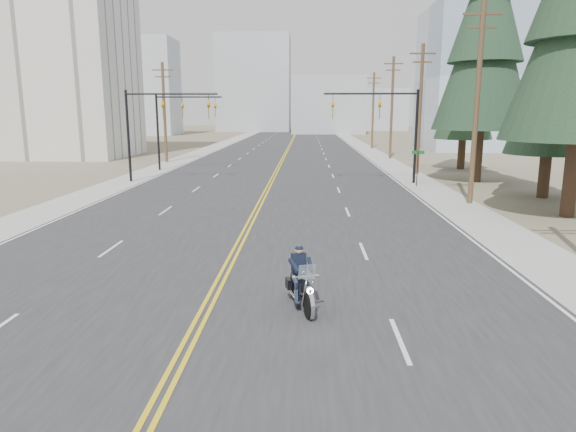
{
  "coord_description": "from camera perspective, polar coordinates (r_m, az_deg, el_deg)",
  "views": [
    {
      "loc": [
        2.74,
        -7.47,
        5.36
      ],
      "look_at": [
        2.08,
        11.03,
        1.6
      ],
      "focal_mm": 32.0,
      "sensor_mm": 36.0,
      "label": 1
    }
  ],
  "objects": [
    {
      "name": "conifer_tall",
      "position": [
        42.9,
        21.27,
        19.08
      ],
      "size": [
        7.26,
        7.26,
        20.16
      ],
      "rotation": [
        0.0,
        0.0,
        -0.28
      ],
      "color": "#382619",
      "rests_on": "ground"
    },
    {
      "name": "traffic_mast_far",
      "position": [
        48.98,
        -12.41,
        10.66
      ],
      "size": [
        6.1,
        0.26,
        7.0
      ],
      "color": "black",
      "rests_on": "ground"
    },
    {
      "name": "street_sign",
      "position": [
        38.49,
        14.2,
        5.84
      ],
      "size": [
        0.9,
        0.06,
        2.62
      ],
      "color": "black",
      "rests_on": "ground"
    },
    {
      "name": "sidewalk_left",
      "position": [
        78.95,
        -8.41,
        7.48
      ],
      "size": [
        3.0,
        200.0,
        0.01
      ],
      "primitive_type": "cube",
      "color": "#A5A5A0",
      "rests_on": "ground"
    },
    {
      "name": "haze_bldg_e",
      "position": [
        159.04,
        10.31,
        11.54
      ],
      "size": [
        14.0,
        14.0,
        12.0
      ],
      "primitive_type": "cube",
      "color": "#B7BCC6",
      "rests_on": "ground"
    },
    {
      "name": "traffic_mast_left",
      "position": [
        41.18,
        -14.73,
        10.53
      ],
      "size": [
        7.1,
        0.26,
        7.0
      ],
      "color": "black",
      "rests_on": "ground"
    },
    {
      "name": "road",
      "position": [
        77.7,
        0.03,
        7.54
      ],
      "size": [
        20.0,
        200.0,
        0.01
      ],
      "primitive_type": "cube",
      "color": "#303033",
      "rests_on": "ground"
    },
    {
      "name": "utility_pole_d",
      "position": [
        61.25,
        11.47,
        11.85
      ],
      "size": [
        2.2,
        0.3,
        11.5
      ],
      "color": "brown",
      "rests_on": "ground"
    },
    {
      "name": "haze_bldg_b",
      "position": [
        132.58,
        4.43,
        12.16
      ],
      "size": [
        18.0,
        14.0,
        14.0
      ],
      "primitive_type": "cube",
      "color": "#ADB2B7",
      "rests_on": "ground"
    },
    {
      "name": "utility_pole_b",
      "position": [
        32.0,
        20.26,
        11.91
      ],
      "size": [
        2.2,
        0.3,
        11.5
      ],
      "color": "brown",
      "rests_on": "ground"
    },
    {
      "name": "utility_pole_left",
      "position": [
        57.53,
        -13.58,
        11.29
      ],
      "size": [
        2.2,
        0.3,
        10.5
      ],
      "color": "brown",
      "rests_on": "ground"
    },
    {
      "name": "utility_pole_c",
      "position": [
        46.51,
        14.47,
        11.59
      ],
      "size": [
        2.2,
        0.3,
        11.0
      ],
      "color": "brown",
      "rests_on": "ground"
    },
    {
      "name": "apartment_block",
      "position": [
        70.29,
        -25.27,
        18.33
      ],
      "size": [
        18.0,
        14.0,
        30.0
      ],
      "primitive_type": "cube",
      "color": "silver",
      "rests_on": "ground"
    },
    {
      "name": "conifer_mid",
      "position": [
        36.17,
        27.54,
        14.36
      ],
      "size": [
        5.2,
        5.2,
        13.87
      ],
      "rotation": [
        0.0,
        0.0,
        0.04
      ],
      "color": "#382619",
      "rests_on": "ground"
    },
    {
      "name": "traffic_mast_right",
      "position": [
        39.96,
        11.23,
        10.67
      ],
      "size": [
        7.1,
        0.26,
        7.0
      ],
      "color": "black",
      "rests_on": "ground"
    },
    {
      "name": "utility_pole_e",
      "position": [
        78.08,
        9.43,
        11.61
      ],
      "size": [
        2.2,
        0.3,
        11.0
      ],
      "color": "brown",
      "rests_on": "ground"
    },
    {
      "name": "sidewalk_right",
      "position": [
        78.15,
        8.56,
        7.43
      ],
      "size": [
        3.0,
        200.0,
        0.01
      ],
      "primitive_type": "cube",
      "color": "#A5A5A0",
      "rests_on": "ground"
    },
    {
      "name": "haze_bldg_d",
      "position": [
        148.4,
        -3.77,
        14.42
      ],
      "size": [
        20.0,
        15.0,
        26.0
      ],
      "primitive_type": "cube",
      "color": "#ADB2B7",
      "rests_on": "ground"
    },
    {
      "name": "haze_bldg_a",
      "position": [
        128.28,
        -15.5,
        13.61
      ],
      "size": [
        14.0,
        12.0,
        22.0
      ],
      "primitive_type": "cube",
      "color": "#B7BCC6",
      "rests_on": "ground"
    },
    {
      "name": "haze_bldg_f",
      "position": [
        147.26,
        -19.36,
        11.88
      ],
      "size": [
        12.0,
        12.0,
        16.0
      ],
      "primitive_type": "cube",
      "color": "#ADB2B7",
      "rests_on": "ground"
    },
    {
      "name": "conifer_far",
      "position": [
        51.78,
        19.2,
        14.02
      ],
      "size": [
        5.34,
        5.34,
        14.3
      ],
      "rotation": [
        0.0,
        0.0,
        0.04
      ],
      "color": "#382619",
      "rests_on": "ground"
    },
    {
      "name": "motorcyclist",
      "position": [
        14.23,
        1.52,
        -6.97
      ],
      "size": [
        1.48,
        2.37,
        1.72
      ],
      "primitive_type": null,
      "rotation": [
        0.0,
        0.0,
        3.4
      ],
      "color": "black",
      "rests_on": "ground"
    },
    {
      "name": "haze_bldg_c",
      "position": [
        123.29,
        20.14,
        12.5
      ],
      "size": [
        16.0,
        12.0,
        18.0
      ],
      "primitive_type": "cube",
      "color": "#B7BCC6",
      "rests_on": "ground"
    },
    {
      "name": "glass_building",
      "position": [
        82.94,
        23.42,
        13.78
      ],
      "size": [
        24.0,
        16.0,
        20.0
      ],
      "primitive_type": "cube",
      "color": "#9EB5CC",
      "rests_on": "ground"
    }
  ]
}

